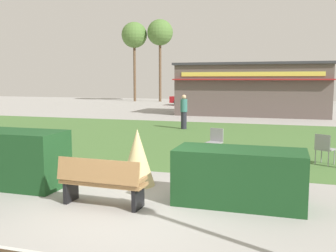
# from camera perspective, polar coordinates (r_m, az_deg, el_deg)

# --- Properties ---
(ground_plane) EXTENTS (80.00, 80.00, 0.00)m
(ground_plane) POSITION_cam_1_polar(r_m,az_deg,el_deg) (7.37, -5.60, -12.37)
(ground_plane) COLOR #999691
(lawn_patch) EXTENTS (36.00, 12.00, 0.01)m
(lawn_patch) POSITION_cam_1_polar(r_m,az_deg,el_deg) (15.86, 7.04, -1.94)
(lawn_patch) COLOR #446B33
(lawn_patch) RESTS_ON ground_plane
(park_bench) EXTENTS (1.72, 0.58, 0.95)m
(park_bench) POSITION_cam_1_polar(r_m,az_deg,el_deg) (7.55, -9.83, -8.16)
(park_bench) COLOR #9E7547
(park_bench) RESTS_ON ground_plane
(hedge_left) EXTENTS (2.35, 1.10, 1.28)m
(hedge_left) POSITION_cam_1_polar(r_m,az_deg,el_deg) (9.49, -21.85, -4.48)
(hedge_left) COLOR #19421E
(hedge_left) RESTS_ON ground_plane
(hedge_right) EXTENTS (2.50, 1.10, 1.09)m
(hedge_right) POSITION_cam_1_polar(r_m,az_deg,el_deg) (7.70, 10.54, -7.39)
(hedge_right) COLOR #19421E
(hedge_right) RESTS_ON ground_plane
(ornamental_grass_behind_left) EXTENTS (0.70, 0.70, 1.20)m
(ornamental_grass_behind_left) POSITION_cam_1_polar(r_m,az_deg,el_deg) (9.51, -17.07, -4.50)
(ornamental_grass_behind_left) COLOR #D1BC7F
(ornamental_grass_behind_left) RESTS_ON ground_plane
(ornamental_grass_behind_right) EXTENTS (0.54, 0.54, 0.97)m
(ornamental_grass_behind_right) POSITION_cam_1_polar(r_m,az_deg,el_deg) (9.25, -15.02, -5.48)
(ornamental_grass_behind_right) COLOR #D1BC7F
(ornamental_grass_behind_right) RESTS_ON ground_plane
(ornamental_grass_behind_center) EXTENTS (0.80, 0.80, 1.31)m
(ornamental_grass_behind_center) POSITION_cam_1_polar(r_m,az_deg,el_deg) (8.88, -4.55, -4.63)
(ornamental_grass_behind_center) COLOR #D1BC7F
(ornamental_grass_behind_center) RESTS_ON ground_plane
(food_kiosk) EXTENTS (10.23, 4.23, 3.54)m
(food_kiosk) POSITION_cam_1_polar(r_m,az_deg,el_deg) (26.91, 12.32, 5.37)
(food_kiosk) COLOR #594C47
(food_kiosk) RESTS_ON ground_plane
(cafe_chair_west) EXTENTS (0.54, 0.54, 0.89)m
(cafe_chair_west) POSITION_cam_1_polar(r_m,az_deg,el_deg) (12.28, 7.01, -2.05)
(cafe_chair_west) COLOR gray
(cafe_chair_west) RESTS_ON ground_plane
(cafe_chair_center) EXTENTS (0.60, 0.60, 0.89)m
(cafe_chair_center) POSITION_cam_1_polar(r_m,az_deg,el_deg) (11.81, 22.10, -2.87)
(cafe_chair_center) COLOR gray
(cafe_chair_center) RESTS_ON ground_plane
(person_strolling) EXTENTS (0.34, 0.34, 1.69)m
(person_strolling) POSITION_cam_1_polar(r_m,az_deg,el_deg) (18.94, 2.36, 2.15)
(person_strolling) COLOR #23232D
(person_strolling) RESTS_ON ground_plane
(parked_car_west_slot) EXTENTS (4.34, 2.33, 1.20)m
(parked_car_west_slot) POSITION_cam_1_polar(r_m,az_deg,el_deg) (36.13, 3.78, 4.07)
(parked_car_west_slot) COLOR maroon
(parked_car_west_slot) RESTS_ON ground_plane
(tree_left_bg) EXTENTS (2.80, 2.80, 8.90)m
(tree_left_bg) POSITION_cam_1_polar(r_m,az_deg,el_deg) (42.89, -1.19, 13.57)
(tree_left_bg) COLOR brown
(tree_left_bg) RESTS_ON ground_plane
(tree_right_bg) EXTENTS (2.80, 2.80, 8.68)m
(tree_right_bg) POSITION_cam_1_polar(r_m,az_deg,el_deg) (43.48, -5.02, 13.17)
(tree_right_bg) COLOR brown
(tree_right_bg) RESTS_ON ground_plane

